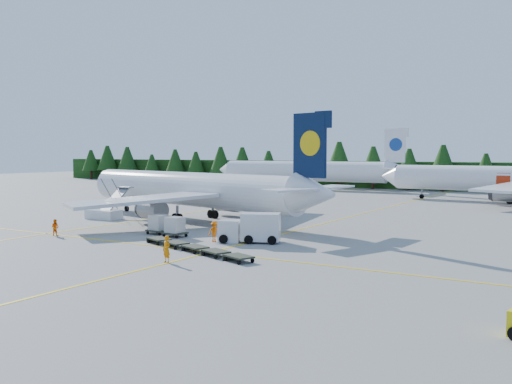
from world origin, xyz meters
The scene contains 15 objects.
ground centered at (0.00, 0.00, 0.00)m, with size 320.00×320.00×0.00m, color gray.
taxi_stripe_a centered at (-14.00, 20.00, 0.01)m, with size 0.25×120.00×0.01m, color yellow.
taxi_stripe_b centered at (6.00, 20.00, 0.01)m, with size 0.25×120.00×0.01m, color yellow.
taxi_stripe_cross centered at (0.00, -6.00, 0.01)m, with size 80.00×0.25×0.01m, color yellow.
treeline_hedge centered at (0.00, 82.00, 3.00)m, with size 220.00×4.00×6.00m, color black.
airliner_navy centered at (-10.59, 11.38, 3.58)m, with size 40.40×32.88×11.90m.
airliner_red centered at (18.72, 56.39, 3.68)m, with size 42.13×34.65×12.25m.
airliner_far_left centered at (-24.68, 68.93, 4.01)m, with size 44.04×5.86×12.80m.
airstairs centered at (-18.74, 6.36, 0.82)m, with size 4.28×5.82×3.76m.
service_truck centered at (5.99, 0.05, 1.31)m, with size 5.81×3.96×2.64m.
dolly_train centered at (4.82, -6.43, 0.42)m, with size 13.27×5.53×0.13m.
uld_pair centered at (-3.14, -0.63, 1.08)m, with size 4.77×2.31×1.60m.
crew_a centered at (5.81, -11.14, 0.99)m, with size 0.72×0.47×1.98m, color orange.
crew_b centered at (-12.27, -6.38, 0.81)m, with size 0.79×0.61×1.62m, color #FF6C05.
crew_c centered at (3.13, -1.41, 0.94)m, with size 0.78×0.53×1.88m, color #DB5B04.
Camera 1 is at (32.99, -42.94, 8.09)m, focal length 40.00 mm.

